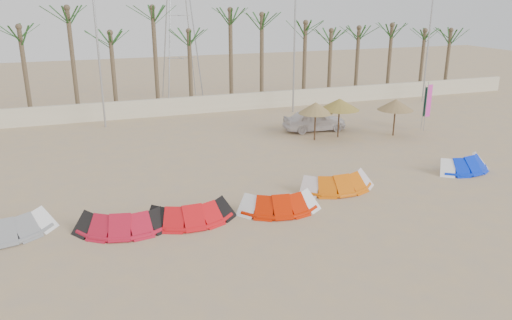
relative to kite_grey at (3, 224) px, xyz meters
name	(u,v)px	position (x,y,z in m)	size (l,w,h in m)	color
ground	(311,242)	(10.63, -4.46, -0.42)	(120.00, 120.00, 0.00)	tan
boundary_wall	(185,106)	(10.63, 17.54, 0.23)	(60.00, 0.30, 1.30)	beige
palm_line	(187,25)	(11.30, 19.04, 6.02)	(52.00, 4.00, 7.70)	brown
lamp_b	(98,41)	(4.66, 15.54, 5.35)	(1.25, 0.14, 11.00)	#A5A8AD
lamp_c	(295,35)	(18.66, 15.54, 5.35)	(1.25, 0.14, 11.00)	#A5A8AD
lamp_d	(430,32)	(30.66, 15.54, 5.35)	(1.25, 0.14, 11.00)	#A5A8AD
pylon	(183,99)	(11.63, 23.54, -0.42)	(3.00, 3.00, 14.00)	#A5A8AD
kite_grey	(3,224)	(0.00, 0.00, 0.00)	(3.83, 2.18, 0.90)	gray
kite_red_left	(121,218)	(4.23, -0.96, 0.00)	(3.74, 2.18, 0.90)	#B51128
kite_red_mid	(189,210)	(6.87, -1.03, 0.00)	(3.51, 1.56, 0.90)	red
kite_red_right	(276,200)	(10.54, -1.27, 0.00)	(3.51, 1.93, 0.90)	red
kite_orange	(335,180)	(14.00, 0.09, 0.00)	(3.60, 1.57, 0.90)	#DD5D07
kite_blue	(461,162)	(21.40, 0.22, 0.00)	(3.32, 1.90, 0.90)	#0427E0
parasol_left	(316,108)	(16.71, 7.78, 1.62)	(2.12, 2.12, 2.40)	#4C331E
parasol_mid	(340,104)	(18.42, 7.89, 1.71)	(2.52, 2.52, 2.49)	#4C331E
parasol_right	(396,105)	(21.96, 7.06, 1.60)	(2.27, 2.27, 2.37)	#4C331E
flag_pink	(429,102)	(24.66, 7.30, 1.52)	(0.45, 0.09, 3.27)	#A5A8AD
flag_green	(426,103)	(24.79, 7.72, 1.38)	(0.44, 0.14, 3.03)	#A5A8AD
car	(314,120)	(17.71, 9.88, 0.28)	(1.66, 4.13, 1.41)	silver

